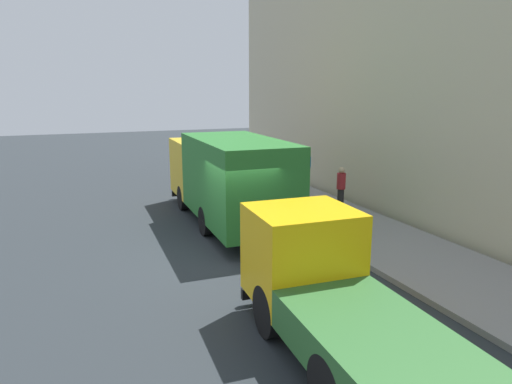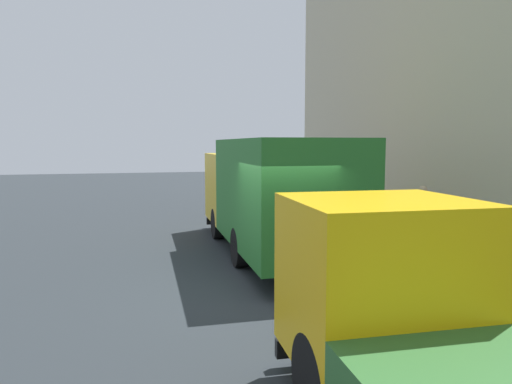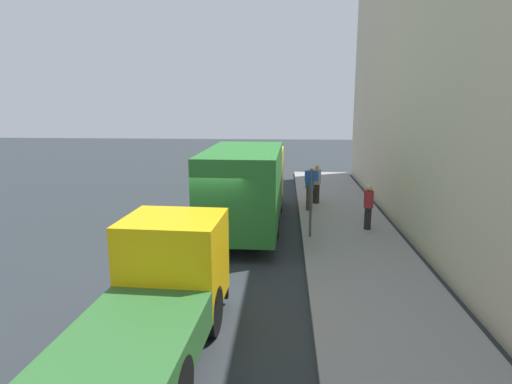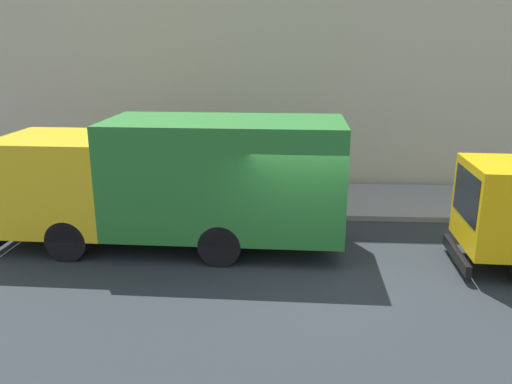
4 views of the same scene
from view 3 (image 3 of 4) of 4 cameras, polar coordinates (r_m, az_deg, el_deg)
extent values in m
plane|color=#292F33|center=(13.45, -6.70, -8.13)|extent=(80.00, 80.00, 0.00)
cube|color=gray|center=(13.41, 13.45, -8.12)|extent=(3.30, 30.00, 0.15)
cube|color=beige|center=(13.21, 24.18, 14.61)|extent=(0.50, 30.00, 10.89)
cube|color=yellow|center=(18.50, -0.21, 2.38)|extent=(2.46, 2.55, 2.13)
cube|color=black|center=(19.66, 0.12, 3.70)|extent=(2.02, 0.11, 1.19)
cube|color=#26722A|center=(14.65, -1.64, 0.67)|extent=(2.53, 5.35, 2.55)
cube|color=black|center=(20.01, 0.14, -0.60)|extent=(2.31, 0.18, 0.24)
cylinder|color=black|center=(18.35, -3.63, -1.11)|extent=(0.32, 0.93, 0.93)
cylinder|color=black|center=(18.15, 2.95, -1.25)|extent=(0.32, 0.93, 0.93)
cylinder|color=black|center=(15.11, -5.59, -4.00)|extent=(0.32, 0.93, 0.93)
cylinder|color=black|center=(14.87, 2.43, -4.22)|extent=(0.32, 0.93, 0.93)
cube|color=#F3B70C|center=(9.16, -10.62, -8.71)|extent=(2.03, 1.87, 1.80)
cube|color=black|center=(9.88, -9.19, -5.79)|extent=(1.63, 0.14, 1.01)
cube|color=#2E662E|center=(7.08, -17.44, -20.82)|extent=(2.12, 3.88, 0.67)
cube|color=black|center=(10.44, -8.82, -12.69)|extent=(1.87, 0.21, 0.24)
cylinder|color=black|center=(9.48, -15.96, -14.20)|extent=(0.35, 1.00, 0.99)
cylinder|color=black|center=(9.01, -5.89, -15.20)|extent=(0.35, 1.00, 0.99)
cylinder|color=black|center=(7.60, -23.40, -21.82)|extent=(0.35, 1.00, 0.99)
cylinder|color=black|center=(15.79, 14.40, -3.34)|extent=(0.34, 0.34, 0.78)
cylinder|color=#A42429|center=(15.63, 14.53, -0.91)|extent=(0.46, 0.46, 0.59)
sphere|color=#CCAD87|center=(15.55, 14.60, 0.56)|extent=(0.23, 0.23, 0.23)
cylinder|color=#514942|center=(18.06, 6.99, -0.93)|extent=(0.36, 0.36, 0.92)
cylinder|color=#2E548D|center=(17.90, 7.05, 1.42)|extent=(0.48, 0.48, 0.59)
sphere|color=tan|center=(17.84, 7.08, 2.72)|extent=(0.23, 0.23, 0.23)
cylinder|color=black|center=(19.34, 7.86, -0.20)|extent=(0.37, 0.37, 0.85)
cylinder|color=tan|center=(19.20, 7.93, 1.99)|extent=(0.50, 0.50, 0.65)
sphere|color=#D0A688|center=(19.13, 7.96, 3.25)|extent=(0.20, 0.20, 0.20)
cylinder|color=#4C5156|center=(14.39, 7.18, -1.44)|extent=(0.08, 0.08, 2.29)
cube|color=blue|center=(14.23, 7.27, 2.07)|extent=(0.44, 0.03, 0.36)
camera|label=1|loc=(6.32, -79.51, 1.64)|focal=32.44mm
camera|label=2|loc=(6.39, -46.20, -7.31)|focal=32.63mm
camera|label=4|loc=(18.09, -41.11, 9.25)|focal=36.01mm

